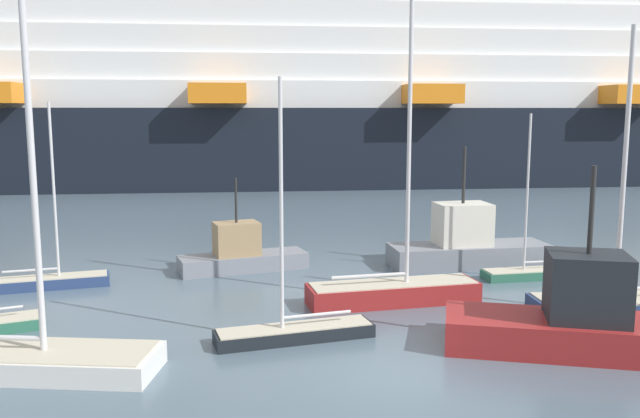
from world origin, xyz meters
The scene contains 12 objects.
ground_plane centered at (0.00, 0.00, 0.00)m, with size 600.00×600.00×0.00m, color slate.
sailboat_0 centered at (-11.78, 11.09, 0.36)m, with size 4.80×1.94×7.50m.
sailboat_3 centered at (-2.53, 3.49, 0.40)m, with size 5.16×1.96×8.16m.
sailboat_4 centered at (8.37, 9.75, 0.32)m, with size 4.25×1.31×7.05m.
sailboat_5 centered at (-10.18, 1.98, 0.55)m, with size 7.69×3.71×12.50m.
sailboat_6 centered at (9.58, 4.50, 0.46)m, with size 7.03×2.34×10.01m.
sailboat_7 centered at (1.58, 6.97, 0.62)m, with size 6.59×2.23×12.96m.
fishing_boat_0 centered at (6.48, 12.44, 0.99)m, with size 7.49×2.54×5.54m.
fishing_boat_1 centered at (5.68, 1.27, 0.99)m, with size 7.78×4.80×5.60m.
fishing_boat_2 centered at (-3.96, 12.99, 0.75)m, with size 5.98×3.00×4.21m.
channel_buoy_0 centered at (6.81, 17.21, 0.31)m, with size 0.59×0.59×1.42m.
cruise_ship centered at (13.90, 50.98, 8.45)m, with size 135.22×24.63×26.26m.
Camera 1 is at (-4.56, -16.42, 7.16)m, focal length 37.09 mm.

